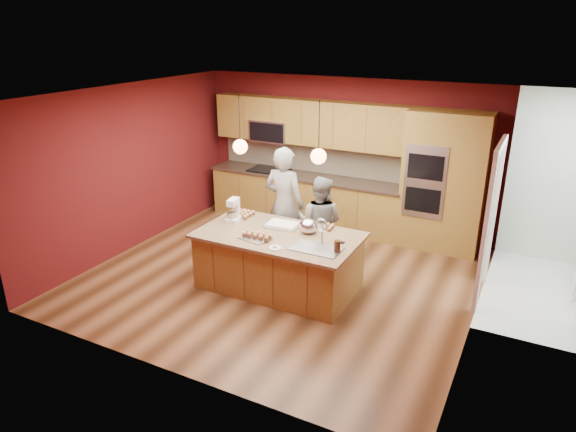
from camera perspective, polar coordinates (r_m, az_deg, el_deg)
The scene contains 24 objects.
floor at distance 7.75m, azimuth -0.85°, elevation -6.83°, with size 5.50×5.50×0.00m, color #412613.
ceiling at distance 6.92m, azimuth -0.97°, elevation 13.38°, with size 5.50×5.50×0.00m, color white.
wall_back at distance 9.42m, azimuth 6.31°, elevation 6.89°, with size 5.50×5.50×0.00m, color #501013.
wall_front at distance 5.31m, azimuth -13.75°, elevation -4.85°, with size 5.50×5.50×0.00m, color #501013.
wall_left at distance 8.81m, azimuth -16.97°, elevation 5.13°, with size 5.00×5.00×0.00m, color #501013.
wall_right at distance 6.48m, azimuth 21.11°, elevation -0.93°, with size 5.00×5.00×0.00m, color #501013.
cabinet_run at distance 9.54m, azimuth 1.85°, elevation 4.92°, with size 3.74×0.64×2.30m.
oven_column at distance 8.72m, azimuth 16.91°, elevation 3.61°, with size 1.30×0.62×2.30m.
doorway_trim at distance 7.33m, azimuth 21.45°, elevation -1.01°, with size 0.08×1.11×2.20m, color silver, non-canonical shape.
pendant_left at distance 7.06m, azimuth -5.33°, elevation 7.70°, with size 0.20×0.20×0.80m.
pendant_right at distance 6.52m, azimuth 3.41°, elevation 6.67°, with size 0.20×0.20×0.80m.
island at distance 7.29m, azimuth -0.95°, elevation -4.95°, with size 2.25×1.26×1.21m.
person_left at distance 7.99m, azimuth -0.41°, elevation 1.26°, with size 0.67×0.44×1.84m, color black.
person_right at distance 7.82m, azimuth 3.56°, elevation -0.74°, with size 0.71×0.55×1.46m, color slate.
stand_mixer at distance 7.59m, azimuth -6.09°, elevation 0.50°, with size 0.21×0.27×0.34m.
sheet_cake at distance 7.39m, azimuth -0.63°, elevation -0.99°, with size 0.51×0.39×0.05m.
cooling_rack at distance 7.00m, azimuth -3.66°, elevation -2.44°, with size 0.40×0.29×0.02m, color #B0B2B8.
mixing_bowl at distance 7.14m, azimuth 2.28°, elevation -1.12°, with size 0.26×0.26×0.22m, color silver.
plate at distance 6.68m, azimuth -1.45°, elevation -3.58°, with size 0.17×0.17×0.01m, color silver.
tumbler at distance 6.57m, azimuth 5.48°, elevation -3.40°, with size 0.08×0.08×0.16m, color #391E11.
phone at distance 6.90m, azimuth 5.78°, elevation -2.89°, with size 0.13×0.07×0.01m, color black.
cupcakes_left at distance 7.81m, azimuth -5.10°, elevation 0.24°, with size 0.31×0.31×0.07m, color tan, non-canonical shape.
cupcakes_rack at distance 6.97m, azimuth -3.51°, elevation -2.13°, with size 0.43×0.17×0.08m, color tan, non-canonical shape.
cupcakes_right at distance 7.30m, azimuth 4.54°, elevation -1.26°, with size 0.14×0.21×0.06m, color tan, non-canonical shape.
Camera 1 is at (3.24, -6.06, 3.59)m, focal length 32.00 mm.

